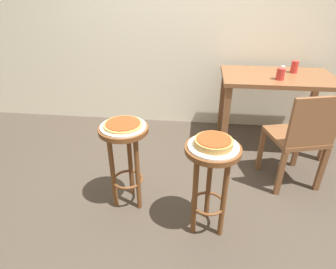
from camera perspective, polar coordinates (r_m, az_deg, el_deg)
ground_plane at (r=2.23m, az=0.74°, el=-15.60°), size 6.00×6.00×0.00m
stool_foreground at (r=1.83m, az=8.77°, el=-7.53°), size 0.35×0.35×0.68m
serving_plate_foreground at (r=1.72m, az=9.24°, el=-2.36°), size 0.31×0.31×0.01m
pizza_foreground at (r=1.71m, az=9.32°, el=-1.54°), size 0.24×0.24×0.05m
stool_middle at (r=2.05m, az=-8.73°, el=-3.13°), size 0.35×0.35×0.68m
serving_plate_middle at (r=1.95m, az=-9.14°, el=1.66°), size 0.32×0.32×0.01m
pizza_middle at (r=1.95m, az=-9.18°, el=2.08°), size 0.27×0.27×0.02m
dining_table at (r=3.00m, az=21.23°, el=8.94°), size 1.08×0.64×0.77m
cup_near_edge at (r=2.81m, az=22.01°, el=11.40°), size 0.08×0.08×0.11m
cup_far_edge at (r=3.09m, az=24.43°, el=12.47°), size 0.07×0.07×0.12m
condiment_shaker at (r=2.96m, az=22.31°, el=11.99°), size 0.04×0.04×0.09m
wooden_chair at (r=2.48m, az=25.45°, el=-0.41°), size 0.49×0.49×0.85m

